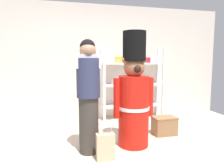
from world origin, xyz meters
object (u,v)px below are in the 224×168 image
at_px(display_crate, 164,125).
at_px(person_shopper, 88,94).
at_px(merchandise_shelf, 132,83).
at_px(shopping_bag, 105,146).
at_px(teddy_bear_guard, 134,96).

bearing_deg(display_crate, person_shopper, -163.99).
bearing_deg(merchandise_shelf, shopping_bag, -118.76).
height_order(person_shopper, shopping_bag, person_shopper).
bearing_deg(shopping_bag, person_shopper, 121.94).
distance_m(shopping_bag, display_crate, 1.44).
bearing_deg(person_shopper, display_crate, 16.01).
xyz_separation_m(person_shopper, display_crate, (1.43, 0.41, -0.71)).
height_order(teddy_bear_guard, shopping_bag, teddy_bear_guard).
bearing_deg(teddy_bear_guard, display_crate, 24.43).
relative_size(merchandise_shelf, display_crate, 3.91).
xyz_separation_m(teddy_bear_guard, person_shopper, (-0.72, -0.09, 0.08)).
relative_size(person_shopper, shopping_bag, 3.31).
height_order(person_shopper, display_crate, person_shopper).
relative_size(teddy_bear_guard, display_crate, 4.27).
bearing_deg(display_crate, shopping_bag, -150.37).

